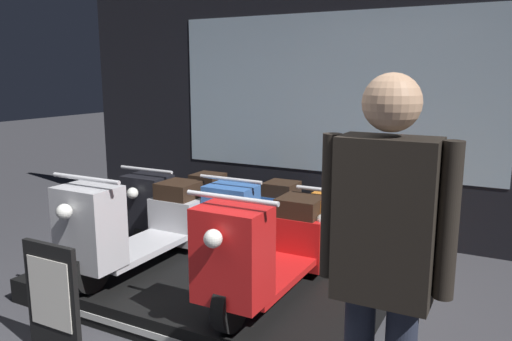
# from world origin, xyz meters

# --- Properties ---
(shop_wall_back) EXTENTS (6.57, 0.09, 3.20)m
(shop_wall_back) POSITION_xyz_m (0.00, 3.22, 1.60)
(shop_wall_back) COLOR black
(shop_wall_back) RESTS_ON ground_plane
(display_platform) EXTENTS (2.66, 1.41, 0.19)m
(display_platform) POSITION_xyz_m (-0.25, 1.07, 0.10)
(display_platform) COLOR black
(display_platform) RESTS_ON ground_plane
(scooter_display_left) EXTENTS (0.62, 1.55, 0.86)m
(scooter_display_left) POSITION_xyz_m (-0.85, 1.07, 0.55)
(scooter_display_left) COLOR black
(scooter_display_left) RESTS_ON display_platform
(scooter_display_right) EXTENTS (0.62, 1.55, 0.86)m
(scooter_display_right) POSITION_xyz_m (0.35, 1.07, 0.55)
(scooter_display_right) COLOR black
(scooter_display_right) RESTS_ON display_platform
(scooter_backrow_0) EXTENTS (0.62, 1.55, 0.86)m
(scooter_backrow_0) POSITION_xyz_m (-1.34, 2.30, 0.36)
(scooter_backrow_0) COLOR black
(scooter_backrow_0) RESTS_ON ground_plane
(scooter_backrow_1) EXTENTS (0.62, 1.55, 0.86)m
(scooter_backrow_1) POSITION_xyz_m (-0.39, 2.30, 0.36)
(scooter_backrow_1) COLOR black
(scooter_backrow_1) RESTS_ON ground_plane
(scooter_backrow_2) EXTENTS (0.62, 1.55, 0.86)m
(scooter_backrow_2) POSITION_xyz_m (0.56, 2.30, 0.36)
(scooter_backrow_2) COLOR black
(scooter_backrow_2) RESTS_ON ground_plane
(person_right_browsing) EXTENTS (0.55, 0.23, 1.78)m
(person_right_browsing) POSITION_xyz_m (1.38, -0.00, 1.04)
(person_right_browsing) COLOR #232838
(person_right_browsing) RESTS_ON ground_plane
(price_sign_board) EXTENTS (0.43, 0.04, 0.75)m
(price_sign_board) POSITION_xyz_m (-0.65, 0.01, 0.38)
(price_sign_board) COLOR black
(price_sign_board) RESTS_ON ground_plane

